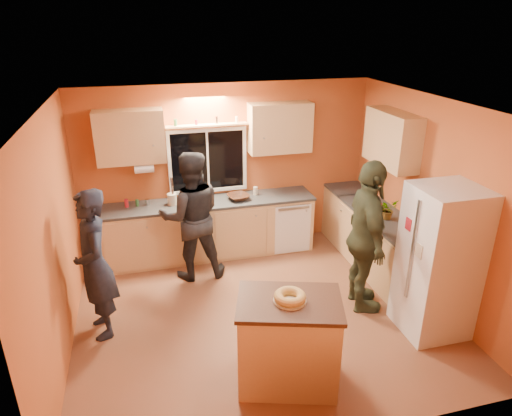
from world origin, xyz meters
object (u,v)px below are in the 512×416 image
object	(u,v)px
person_right	(367,238)
person_center	(191,216)
person_left	(95,265)
refrigerator	(439,262)
island	(288,341)

from	to	relation	value
person_right	person_center	bearing A→B (deg)	68.09
person_left	person_center	world-z (taller)	person_center
person_left	person_center	xyz separation A→B (m)	(1.22, 1.01, 0.03)
person_left	refrigerator	bearing A→B (deg)	63.29
island	person_center	bearing A→B (deg)	122.68
refrigerator	person_center	size ratio (longest dim) A/B	0.97
island	person_right	bearing A→B (deg)	54.69
refrigerator	island	bearing A→B (deg)	-168.28
refrigerator	island	size ratio (longest dim) A/B	1.55
person_left	person_right	xyz separation A→B (m)	(3.19, -0.31, 0.09)
person_center	person_right	xyz separation A→B (m)	(1.98, -1.32, 0.06)
refrigerator	person_right	world-z (taller)	person_right
refrigerator	person_center	bearing A→B (deg)	142.98
island	refrigerator	bearing A→B (deg)	28.94
island	person_right	world-z (taller)	person_right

